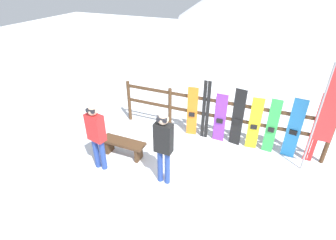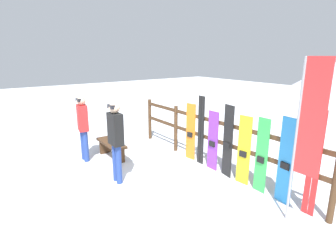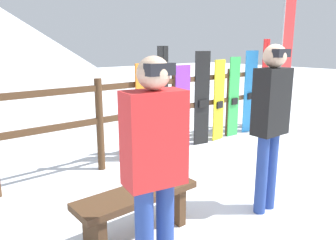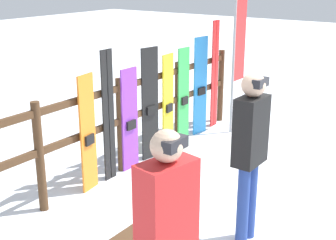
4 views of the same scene
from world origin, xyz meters
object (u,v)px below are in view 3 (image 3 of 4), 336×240
at_px(snowboard_orange, 143,113).
at_px(ski_pair_red, 264,85).
at_px(snowboard_green, 234,97).
at_px(snowboard_black_stripe, 202,99).
at_px(snowboard_yellow, 219,101).
at_px(person_black, 271,115).
at_px(snowboard_purple, 183,108).
at_px(bench, 137,204).
at_px(person_red, 154,160).
at_px(rental_flag, 285,51).
at_px(ski_pair_black, 163,102).
at_px(snowboard_blue, 250,92).

distance_m(snowboard_orange, ski_pair_red, 3.01).
bearing_deg(snowboard_green, snowboard_black_stripe, 179.99).
height_order(snowboard_black_stripe, snowboard_green, snowboard_black_stripe).
bearing_deg(snowboard_orange, snowboard_yellow, 0.00).
bearing_deg(snowboard_green, snowboard_orange, -180.00).
xyz_separation_m(person_black, snowboard_purple, (0.71, 2.06, -0.33)).
xyz_separation_m(bench, person_red, (-0.26, -0.60, 0.64)).
bearing_deg(snowboard_purple, rental_flag, -10.27).
height_order(snowboard_purple, rental_flag, rental_flag).
distance_m(snowboard_purple, rental_flag, 2.42).
xyz_separation_m(person_black, snowboard_yellow, (1.58, 2.06, -0.30)).
height_order(snowboard_purple, snowboard_yellow, snowboard_yellow).
distance_m(ski_pair_black, snowboard_yellow, 1.28).
height_order(person_red, ski_pair_black, ski_pair_black).
bearing_deg(snowboard_black_stripe, snowboard_yellow, -0.02).
xyz_separation_m(snowboard_green, ski_pair_red, (0.95, 0.00, 0.16)).
height_order(bench, ski_pair_black, ski_pair_black).
relative_size(snowboard_purple, snowboard_yellow, 0.96).
relative_size(snowboard_orange, snowboard_purple, 1.04).
relative_size(ski_pair_black, snowboard_yellow, 1.16).
height_order(bench, rental_flag, rental_flag).
distance_m(snowboard_orange, rental_flag, 3.14).
distance_m(snowboard_orange, snowboard_green, 2.05).
xyz_separation_m(snowboard_purple, snowboard_yellow, (0.87, 0.00, 0.03)).
distance_m(snowboard_green, ski_pair_red, 0.96).
bearing_deg(ski_pair_black, snowboard_black_stripe, -0.23).
bearing_deg(snowboard_blue, bench, -156.88).
relative_size(snowboard_black_stripe, rental_flag, 0.61).
distance_m(person_red, snowboard_green, 4.18).
height_order(bench, ski_pair_red, ski_pair_red).
bearing_deg(ski_pair_red, snowboard_green, -179.79).
bearing_deg(snowboard_yellow, snowboard_purple, -180.00).
relative_size(bench, person_red, 0.69).
xyz_separation_m(bench, snowboard_purple, (2.00, 1.61, 0.37)).
height_order(snowboard_blue, ski_pair_red, ski_pair_red).
bearing_deg(snowboard_green, ski_pair_red, 0.21).
height_order(snowboard_green, ski_pair_red, ski_pair_red).
xyz_separation_m(snowboard_yellow, ski_pair_red, (1.36, 0.00, 0.18)).
bearing_deg(ski_pair_red, bench, -159.11).
bearing_deg(rental_flag, snowboard_purple, 169.73).
height_order(snowboard_orange, snowboard_purple, snowboard_orange).
bearing_deg(snowboard_yellow, snowboard_blue, 0.01).
relative_size(bench, snowboard_blue, 0.71).
bearing_deg(snowboard_blue, snowboard_purple, -179.99).
height_order(person_red, snowboard_orange, person_red).
xyz_separation_m(bench, snowboard_green, (3.28, 1.61, 0.42)).
distance_m(snowboard_black_stripe, snowboard_yellow, 0.44).
xyz_separation_m(person_red, ski_pair_red, (4.49, 2.21, -0.06)).
bearing_deg(snowboard_blue, person_black, -140.23).
distance_m(snowboard_black_stripe, snowboard_blue, 1.33).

